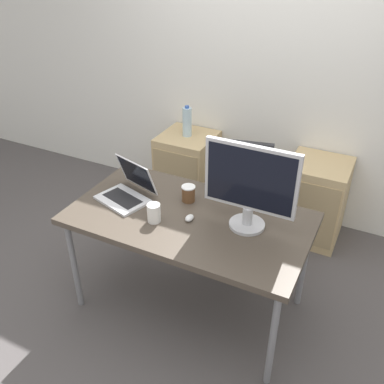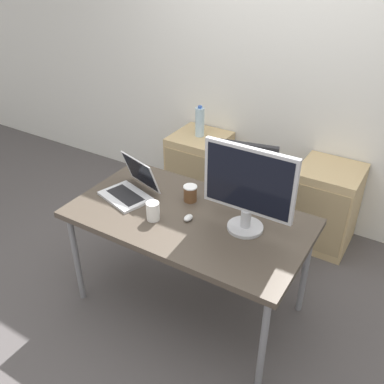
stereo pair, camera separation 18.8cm
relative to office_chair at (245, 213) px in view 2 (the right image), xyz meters
The scene contains 12 objects.
ground_plane 0.79m from the office_chair, 97.48° to the right, with size 14.00×14.00×0.00m, color #514C4C.
wall_back 1.19m from the office_chair, 96.52° to the left, with size 10.00×0.05×2.60m.
desk 0.74m from the office_chair, 97.48° to the right, with size 1.48×0.81×0.75m.
office_chair is the anchor object (origin of this frame).
cabinet_left 0.87m from the office_chair, 144.49° to the left, with size 0.47×0.48×0.69m.
cabinet_right 0.69m from the office_chair, 46.68° to the left, with size 0.47×0.48×0.69m.
water_bottle 0.96m from the office_chair, 144.37° to the left, with size 0.08×0.08×0.28m.
laptop_center 0.95m from the office_chair, 129.33° to the right, with size 0.38×0.39×0.24m.
monitor 0.92m from the office_chair, 66.68° to the right, with size 0.54×0.21×0.53m.
mouse 0.80m from the office_chair, 95.28° to the right, with size 0.05×0.07×0.03m.
coffee_cup_white 0.95m from the office_chair, 107.12° to the right, with size 0.08×0.08×0.12m.
coffee_cup_brown 0.68m from the office_chair, 108.11° to the right, with size 0.09×0.09×0.11m.
Camera 2 is at (1.15, -1.84, 2.25)m, focal length 40.00 mm.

